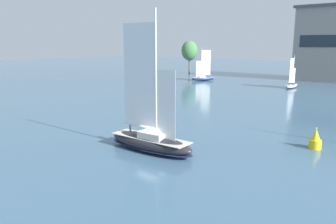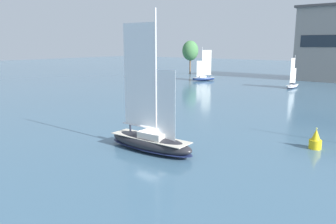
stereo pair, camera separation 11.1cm
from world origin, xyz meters
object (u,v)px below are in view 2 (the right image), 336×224
(tree_shore_left, at_px, (190,51))
(sailboat_moored_far_slip, at_px, (204,78))
(channel_buoy, at_px, (316,140))
(sailboat_moored_near_marina, at_px, (292,85))
(sailboat_moored_mid_channel, at_px, (143,82))
(sailboat_main, at_px, (150,140))

(tree_shore_left, bearing_deg, sailboat_moored_far_slip, -46.81)
(channel_buoy, bearing_deg, sailboat_moored_near_marina, 109.03)
(tree_shore_left, bearing_deg, sailboat_moored_mid_channel, -77.67)
(sailboat_moored_near_marina, height_order, channel_buoy, sailboat_moored_near_marina)
(sailboat_main, relative_size, channel_buoy, 6.21)
(tree_shore_left, distance_m, sailboat_main, 88.66)
(sailboat_moored_far_slip, height_order, channel_buoy, sailboat_moored_far_slip)
(tree_shore_left, height_order, sailboat_moored_near_marina, tree_shore_left)
(tree_shore_left, bearing_deg, channel_buoy, -48.38)
(channel_buoy, bearing_deg, sailboat_main, -140.99)
(sailboat_main, bearing_deg, sailboat_moored_far_slip, 116.24)
(tree_shore_left, distance_m, channel_buoy, 87.81)
(sailboat_main, relative_size, sailboat_moored_near_marina, 1.72)
(tree_shore_left, xyz_separation_m, sailboat_main, (44.95, -76.07, -7.23))
(sailboat_moored_near_marina, xyz_separation_m, sailboat_moored_far_slip, (-26.08, 1.32, 0.12))
(sailboat_moored_near_marina, xyz_separation_m, channel_buoy, (16.34, -47.38, 0.19))
(sailboat_main, xyz_separation_m, channel_buoy, (13.16, 10.66, -0.20))
(channel_buoy, bearing_deg, sailboat_moored_far_slip, 131.06)
(tree_shore_left, xyz_separation_m, channel_buoy, (58.11, -65.41, -7.43))
(sailboat_main, xyz_separation_m, sailboat_moored_near_marina, (-3.18, 58.04, -0.39))
(sailboat_moored_near_marina, height_order, sailboat_moored_far_slip, sailboat_moored_far_slip)
(sailboat_moored_near_marina, bearing_deg, sailboat_moored_far_slip, 177.11)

